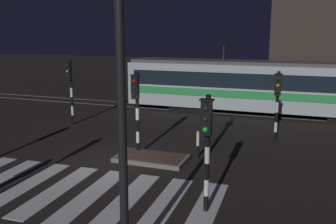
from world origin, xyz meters
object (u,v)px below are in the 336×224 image
(street_lamp_near_kerb, at_px, (114,64))
(tram, at_px, (264,86))
(traffic_light_corner_far_left, at_px, (70,82))
(traffic_light_corner_far_right, at_px, (277,96))
(traffic_light_corner_near_right, at_px, (207,137))
(bollard_island_edge, at_px, (198,144))
(traffic_light_median_centre, at_px, (136,101))

(street_lamp_near_kerb, relative_size, tram, 0.39)
(traffic_light_corner_far_left, xyz_separation_m, street_lamp_near_kerb, (8.42, -10.77, 2.02))
(traffic_light_corner_far_right, distance_m, traffic_light_corner_far_left, 10.72)
(traffic_light_corner_near_right, bearing_deg, traffic_light_corner_far_left, 141.34)
(bollard_island_edge, bearing_deg, traffic_light_corner_far_right, 50.02)
(tram, height_order, bollard_island_edge, tram)
(traffic_light_corner_near_right, relative_size, traffic_light_corner_far_left, 0.94)
(traffic_light_corner_far_right, distance_m, bollard_island_edge, 4.57)
(traffic_light_corner_near_right, xyz_separation_m, traffic_light_corner_far_left, (-9.40, 7.52, 0.14))
(traffic_light_median_centre, bearing_deg, traffic_light_corner_near_right, -45.75)
(traffic_light_corner_near_right, bearing_deg, traffic_light_corner_far_right, 80.39)
(traffic_light_corner_far_left, bearing_deg, tram, 33.21)
(traffic_light_corner_near_right, height_order, tram, tram)
(traffic_light_corner_far_right, height_order, bollard_island_edge, traffic_light_corner_far_right)
(traffic_light_corner_far_left, distance_m, tram, 11.46)
(traffic_light_median_centre, relative_size, bollard_island_edge, 3.06)
(traffic_light_corner_far_right, relative_size, tram, 0.19)
(traffic_light_corner_far_right, relative_size, traffic_light_median_centre, 0.96)
(street_lamp_near_kerb, xyz_separation_m, tram, (1.16, 17.04, -2.59))
(traffic_light_corner_near_right, distance_m, tram, 13.80)
(traffic_light_corner_far_left, distance_m, bollard_island_edge, 8.71)
(traffic_light_corner_far_left, xyz_separation_m, bollard_island_edge, (7.96, -3.06, -1.77))
(tram, bearing_deg, traffic_light_corner_near_right, -90.74)
(traffic_light_median_centre, height_order, street_lamp_near_kerb, street_lamp_near_kerb)
(traffic_light_corner_far_right, xyz_separation_m, traffic_light_corner_far_left, (-10.71, -0.23, 0.18))
(tram, bearing_deg, traffic_light_corner_far_left, -146.79)
(traffic_light_corner_near_right, bearing_deg, traffic_light_median_centre, 134.25)
(traffic_light_corner_near_right, distance_m, traffic_light_corner_far_right, 7.86)
(traffic_light_median_centre, bearing_deg, street_lamp_near_kerb, -68.12)
(traffic_light_corner_far_right, bearing_deg, bollard_island_edge, -129.98)
(traffic_light_corner_near_right, distance_m, traffic_light_median_centre, 5.57)
(traffic_light_corner_far_right, distance_m, traffic_light_median_centre, 6.41)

